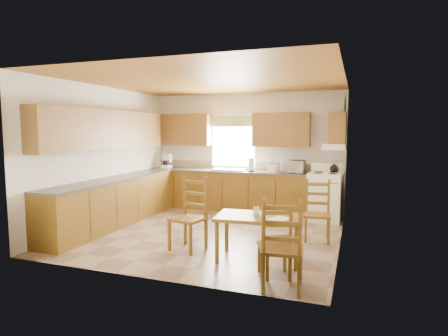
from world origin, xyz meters
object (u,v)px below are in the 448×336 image
(stove, at_px, (325,197))
(chair_far_left, at_px, (188,214))
(chair_near_left, at_px, (274,241))
(dining_table, at_px, (259,238))
(chair_near_right, at_px, (283,243))
(microwave, at_px, (293,167))
(chair_far_right, at_px, (317,211))

(stove, xyz_separation_m, chair_far_left, (-1.85, -2.67, 0.08))
(chair_near_left, bearing_deg, dining_table, -79.76)
(stove, relative_size, dining_table, 0.80)
(chair_near_left, xyz_separation_m, chair_near_right, (0.17, -0.32, 0.08))
(chair_near_right, height_order, chair_far_left, chair_far_left)
(dining_table, distance_m, chair_near_right, 1.02)
(dining_table, bearing_deg, chair_near_left, -63.28)
(stove, relative_size, microwave, 2.08)
(chair_near_left, bearing_deg, chair_far_left, -44.48)
(chair_near_left, relative_size, chair_far_right, 0.93)
(stove, distance_m, chair_near_left, 3.31)
(dining_table, bearing_deg, chair_far_left, 170.28)
(chair_far_right, bearing_deg, microwave, 104.69)
(dining_table, height_order, chair_far_left, chair_far_left)
(stove, bearing_deg, dining_table, -100.53)
(stove, bearing_deg, chair_far_left, -121.10)
(chair_near_left, distance_m, chair_far_left, 1.61)
(chair_far_right, bearing_deg, chair_far_left, -154.48)
(chair_far_left, bearing_deg, dining_table, 9.11)
(microwave, bearing_deg, chair_far_left, -108.05)
(microwave, height_order, chair_far_left, microwave)
(stove, relative_size, chair_far_left, 0.86)
(microwave, height_order, chair_far_right, microwave)
(chair_far_left, xyz_separation_m, chair_far_right, (1.84, 1.16, -0.06))
(chair_near_right, xyz_separation_m, chair_far_left, (-1.66, 0.94, 0.02))
(chair_far_left, bearing_deg, chair_near_left, -9.17)
(stove, height_order, dining_table, stove)
(chair_far_left, bearing_deg, chair_near_right, -16.28)
(microwave, bearing_deg, dining_table, -86.90)
(microwave, distance_m, chair_far_left, 3.24)
(chair_near_left, relative_size, chair_far_left, 0.83)
(chair_far_right, bearing_deg, chair_near_right, -101.62)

